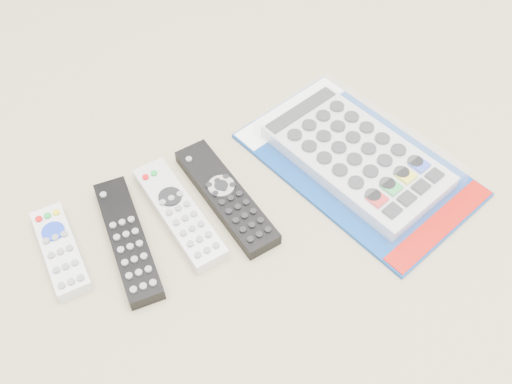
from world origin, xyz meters
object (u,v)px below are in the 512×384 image
remote_slim_black (128,240)px  jumbo_remote_packaged (357,155)px  remote_small_grey (60,250)px  remote_silver_dvd (179,213)px  remote_large_black (226,196)px

remote_slim_black → jumbo_remote_packaged: size_ratio=0.55×
jumbo_remote_packaged → remote_small_grey: bearing=159.8°
remote_silver_dvd → remote_large_black: same height
jumbo_remote_packaged → remote_slim_black: bearing=162.4°
remote_slim_black → remote_large_black: same height
remote_small_grey → remote_silver_dvd: size_ratio=0.75×
remote_small_grey → remote_silver_dvd: 0.16m
remote_small_grey → remote_large_black: size_ratio=0.69×
remote_small_grey → remote_silver_dvd: same height
remote_silver_dvd → remote_small_grey: bearing=169.3°
remote_slim_black → remote_small_grey: bearing=168.3°
remote_silver_dvd → jumbo_remote_packaged: 0.26m
remote_silver_dvd → remote_large_black: 0.07m
remote_small_grey → remote_large_black: same height
remote_silver_dvd → jumbo_remote_packaged: (0.26, -0.04, 0.01)m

